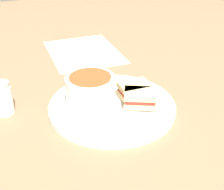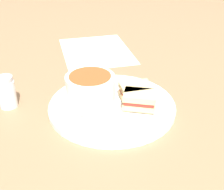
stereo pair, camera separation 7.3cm
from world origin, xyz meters
name	(u,v)px [view 1 (the left image)]	position (x,y,z in m)	size (l,w,h in m)	color
ground_plane	(112,109)	(0.00, 0.00, 0.00)	(2.40, 2.40, 0.00)	#8E6B4C
plate	(112,106)	(0.00, 0.00, 0.01)	(0.30, 0.30, 0.02)	white
soup_bowl	(91,91)	(-0.05, 0.01, 0.06)	(0.11, 0.11, 0.07)	white
spoon	(86,92)	(-0.05, 0.06, 0.02)	(0.11, 0.07, 0.01)	silver
sandwich_half_near	(140,98)	(0.06, -0.03, 0.04)	(0.09, 0.08, 0.04)	#DBBC7F
sandwich_half_far	(134,90)	(0.06, 0.01, 0.04)	(0.08, 0.06, 0.04)	#DBBC7F
salt_shaker	(3,98)	(-0.24, 0.06, 0.04)	(0.04, 0.04, 0.08)	silver
menu_sheet	(84,52)	(0.02, 0.37, 0.00)	(0.24, 0.29, 0.00)	white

